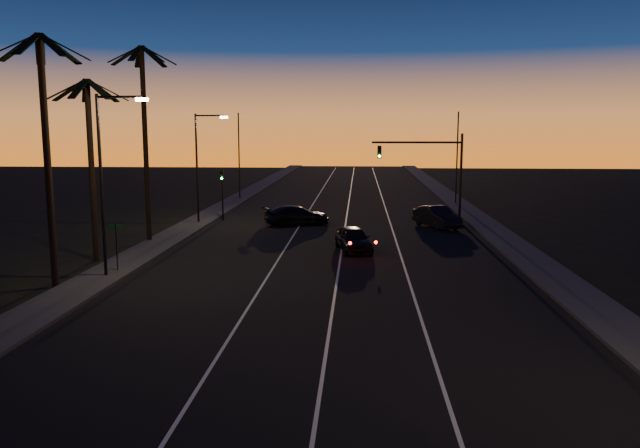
# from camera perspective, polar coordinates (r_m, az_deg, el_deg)

# --- Properties ---
(road) EXTENTS (20.00, 170.00, 0.01)m
(road) POSITION_cam_1_polar(r_m,az_deg,el_deg) (40.23, 1.36, -1.82)
(road) COLOR black
(road) RESTS_ON ground
(sidewalk_left) EXTENTS (2.40, 170.00, 0.16)m
(sidewalk_left) POSITION_cam_1_polar(r_m,az_deg,el_deg) (42.16, -14.04, -1.49)
(sidewalk_left) COLOR #333331
(sidewalk_left) RESTS_ON ground
(sidewalk_right) EXTENTS (2.40, 170.00, 0.16)m
(sidewalk_right) POSITION_cam_1_polar(r_m,az_deg,el_deg) (41.33, 17.08, -1.82)
(sidewalk_right) COLOR #333331
(sidewalk_right) RESTS_ON ground
(lane_stripe_left) EXTENTS (0.12, 160.00, 0.01)m
(lane_stripe_left) POSITION_cam_1_polar(r_m,az_deg,el_deg) (40.45, -2.89, -1.75)
(lane_stripe_left) COLOR silver
(lane_stripe_left) RESTS_ON road
(lane_stripe_mid) EXTENTS (0.12, 160.00, 0.01)m
(lane_stripe_mid) POSITION_cam_1_polar(r_m,az_deg,el_deg) (40.21, 2.07, -1.81)
(lane_stripe_mid) COLOR silver
(lane_stripe_mid) RESTS_ON road
(lane_stripe_right) EXTENTS (0.12, 160.00, 0.01)m
(lane_stripe_right) POSITION_cam_1_polar(r_m,az_deg,el_deg) (40.27, 7.06, -1.86)
(lane_stripe_right) COLOR silver
(lane_stripe_right) RESTS_ON road
(palm_near) EXTENTS (4.25, 4.16, 11.53)m
(palm_near) POSITION_cam_1_polar(r_m,az_deg,el_deg) (30.95, -23.79, 7.46)
(palm_near) COLOR black
(palm_near) RESTS_ON ground
(palm_mid) EXTENTS (4.25, 4.16, 10.03)m
(palm_mid) POSITION_cam_1_polar(r_m,az_deg,el_deg) (36.64, -20.25, 6.45)
(palm_mid) COLOR black
(palm_mid) RESTS_ON ground
(palm_far) EXTENTS (4.25, 4.16, 12.53)m
(palm_far) POSITION_cam_1_polar(r_m,az_deg,el_deg) (41.85, -15.74, 8.74)
(palm_far) COLOR black
(palm_far) RESTS_ON ground
(streetlight_left_near) EXTENTS (2.55, 0.26, 9.00)m
(streetlight_left_near) POSITION_cam_1_polar(r_m,az_deg,el_deg) (32.03, -18.93, 4.61)
(streetlight_left_near) COLOR black
(streetlight_left_near) RESTS_ON ground
(streetlight_left_far) EXTENTS (2.55, 0.26, 8.50)m
(streetlight_left_far) POSITION_cam_1_polar(r_m,az_deg,el_deg) (49.13, -10.86, 5.87)
(streetlight_left_far) COLOR black
(streetlight_left_far) RESTS_ON ground
(street_sign) EXTENTS (0.70, 0.06, 2.60)m
(street_sign) POSITION_cam_1_polar(r_m,az_deg,el_deg) (33.41, -18.13, -1.54)
(street_sign) COLOR black
(street_sign) RESTS_ON ground
(signal_mast) EXTENTS (7.10, 0.41, 7.00)m
(signal_mast) POSITION_cam_1_polar(r_m,az_deg,el_deg) (49.89, 10.10, 5.61)
(signal_mast) COLOR black
(signal_mast) RESTS_ON ground
(signal_post) EXTENTS (0.28, 0.37, 4.20)m
(signal_post) POSITION_cam_1_polar(r_m,az_deg,el_deg) (50.92, -8.94, 3.57)
(signal_post) COLOR black
(signal_post) RESTS_ON ground
(far_pole_left) EXTENTS (0.14, 0.14, 9.00)m
(far_pole_left) POSITION_cam_1_polar(r_m,az_deg,el_deg) (65.79, -7.41, 6.14)
(far_pole_left) COLOR black
(far_pole_left) RESTS_ON ground
(far_pole_right) EXTENTS (0.14, 0.14, 9.00)m
(far_pole_right) POSITION_cam_1_polar(r_m,az_deg,el_deg) (62.31, 12.42, 5.87)
(far_pole_right) COLOR black
(far_pole_right) RESTS_ON ground
(lead_car) EXTENTS (2.71, 5.10, 1.48)m
(lead_car) POSITION_cam_1_polar(r_m,az_deg,el_deg) (37.78, 3.07, -1.37)
(lead_car) COLOR black
(lead_car) RESTS_ON road
(right_car) EXTENTS (3.44, 5.08, 1.59)m
(right_car) POSITION_cam_1_polar(r_m,az_deg,el_deg) (47.63, 10.64, 0.65)
(right_car) COLOR black
(right_car) RESTS_ON road
(cross_car) EXTENTS (5.53, 3.81, 1.49)m
(cross_car) POSITION_cam_1_polar(r_m,az_deg,el_deg) (48.06, -2.14, 0.80)
(cross_car) COLOR black
(cross_car) RESTS_ON road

